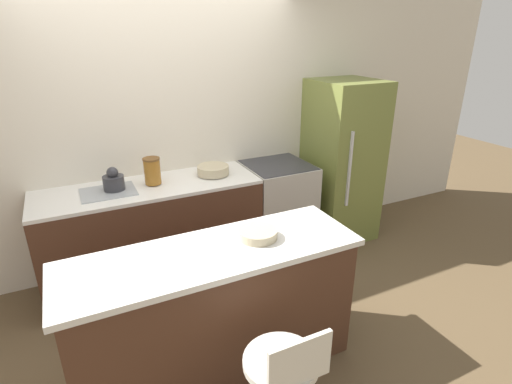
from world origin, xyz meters
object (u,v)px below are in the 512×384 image
object	(u,v)px
refrigerator	(342,161)
mixing_bowl	(213,170)
kettle	(114,181)
oven_range	(277,207)

from	to	relation	value
refrigerator	mixing_bowl	bearing A→B (deg)	178.42
kettle	mixing_bowl	distance (m)	0.89
oven_range	mixing_bowl	xyz separation A→B (m)	(-0.68, 0.02, 0.51)
kettle	oven_range	bearing A→B (deg)	-0.71
oven_range	kettle	world-z (taller)	kettle
oven_range	kettle	xyz separation A→B (m)	(-1.57, 0.02, 0.55)
oven_range	mixing_bowl	distance (m)	0.85
oven_range	kettle	bearing A→B (deg)	179.29
mixing_bowl	oven_range	bearing A→B (deg)	-1.63
refrigerator	kettle	distance (m)	2.35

